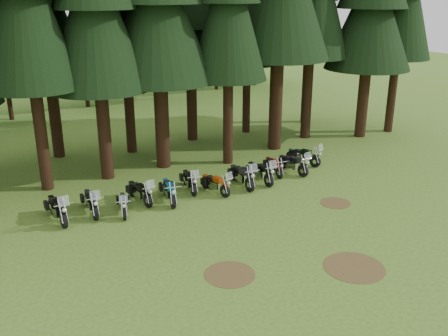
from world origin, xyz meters
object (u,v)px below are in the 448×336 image
Objects in this scene: motorcycle_8 at (260,173)px; motorcycle_9 at (274,166)px; motorcycle_0 at (58,210)px; motorcycle_3 at (140,193)px; motorcycle_4 at (169,192)px; motorcycle_7 at (242,176)px; motorcycle_10 at (293,164)px; motorcycle_2 at (123,205)px; motorcycle_5 at (190,181)px; motorcycle_6 at (215,184)px; motorcycle_1 at (91,203)px; motorcycle_11 at (303,156)px.

motorcycle_9 is at bearing 26.13° from motorcycle_8.
motorcycle_9 is at bearing -2.95° from motorcycle_0.
motorcycle_0 is at bearing 178.01° from motorcycle_8.
motorcycle_4 is at bearing -33.14° from motorcycle_3.
motorcycle_8 is at bearing 5.48° from motorcycle_7.
motorcycle_0 is 1.05× the size of motorcycle_10.
motorcycle_2 is at bearing -18.27° from motorcycle_0.
motorcycle_8 is 1.03× the size of motorcycle_10.
motorcycle_10 reaches higher than motorcycle_5.
motorcycle_4 is at bearing -164.12° from motorcycle_9.
motorcycle_4 is (1.18, -0.66, 0.01)m from motorcycle_3.
motorcycle_10 is at bearing 6.60° from motorcycle_8.
motorcycle_0 is 3.76m from motorcycle_3.
motorcycle_6 is at bearing -175.69° from motorcycle_8.
motorcycle_4 is at bearing -176.61° from motorcycle_7.
motorcycle_1 is 5.91m from motorcycle_6.
motorcycle_2 is 0.88× the size of motorcycle_5.
motorcycle_1 reaches higher than motorcycle_10.
motorcycle_10 reaches higher than motorcycle_2.
motorcycle_1 is (1.46, -0.01, -0.03)m from motorcycle_0.
motorcycle_4 is 0.92× the size of motorcycle_7.
motorcycle_9 is (9.84, -0.41, -0.06)m from motorcycle_1.
motorcycle_2 is at bearing 164.90° from motorcycle_11.
motorcycle_6 is at bearing 176.90° from motorcycle_10.
motorcycle_9 is 1.06m from motorcycle_10.
motorcycle_1 is 0.94× the size of motorcycle_7.
motorcycle_1 is 12.22m from motorcycle_11.
motorcycle_0 is at bearing 160.70° from motorcycle_11.
motorcycle_0 is 1.07× the size of motorcycle_4.
motorcycle_10 is at bearing -9.38° from motorcycle_3.
motorcycle_10 is (2.27, 0.12, -0.01)m from motorcycle_8.
motorcycle_5 is 0.97× the size of motorcycle_10.
motorcycle_0 reaches higher than motorcycle_9.
motorcycle_1 reaches higher than motorcycle_6.
motorcycle_10 is at bearing -6.26° from motorcycle_6.
motorcycle_6 is (2.35, -0.30, -0.03)m from motorcycle_4.
motorcycle_7 reaches higher than motorcycle_0.
motorcycle_4 is (2.31, 0.12, 0.06)m from motorcycle_2.
motorcycle_0 reaches higher than motorcycle_5.
motorcycle_3 is at bearing 53.80° from motorcycle_2.
motorcycle_8 is at bearing 178.15° from motorcycle_10.
motorcycle_1 is at bearing 160.71° from motorcycle_11.
motorcycle_10 is at bearing -4.73° from motorcycle_0.
motorcycle_6 is 4.99m from motorcycle_10.
motorcycle_11 is at bearing 16.71° from motorcycle_7.
motorcycle_10 is (10.81, -0.82, -0.00)m from motorcycle_1.
motorcycle_7 is 1.13× the size of motorcycle_11.
motorcycle_7 is at bearing 171.04° from motorcycle_11.
motorcycle_8 is (3.60, -0.94, 0.03)m from motorcycle_5.
motorcycle_1 reaches higher than motorcycle_2.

